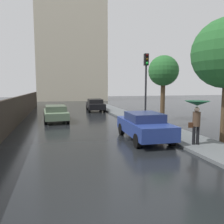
# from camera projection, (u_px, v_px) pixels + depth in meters

# --- Properties ---
(ground) EXTENTS (120.00, 120.00, 0.00)m
(ground) POSITION_uv_depth(u_px,v_px,m) (127.00, 210.00, 4.98)
(ground) COLOR black
(car_black_near_kerb) EXTENTS (2.10, 4.68, 1.38)m
(car_black_near_kerb) POSITION_uv_depth(u_px,v_px,m) (95.00, 105.00, 25.42)
(car_black_near_kerb) COLOR black
(car_black_near_kerb) RESTS_ON ground
(car_green_mid_road) EXTENTS (2.04, 4.55, 1.30)m
(car_green_mid_road) POSITION_uv_depth(u_px,v_px,m) (56.00, 113.00, 17.80)
(car_green_mid_road) COLOR slate
(car_green_mid_road) RESTS_ON ground
(car_blue_far_ahead) EXTENTS (2.04, 4.39, 1.44)m
(car_blue_far_ahead) POSITION_uv_depth(u_px,v_px,m) (144.00, 126.00, 11.55)
(car_blue_far_ahead) COLOR navy
(car_blue_far_ahead) RESTS_ON ground
(pedestrian_with_umbrella_near) EXTENTS (1.11, 1.11, 2.02)m
(pedestrian_with_umbrella_near) POSITION_uv_depth(u_px,v_px,m) (197.00, 110.00, 9.95)
(pedestrian_with_umbrella_near) COLOR black
(pedestrian_with_umbrella_near) RESTS_ON sidewalk_strip
(traffic_light) EXTENTS (0.26, 0.39, 4.79)m
(traffic_light) POSITION_uv_depth(u_px,v_px,m) (146.00, 77.00, 14.33)
(traffic_light) COLOR black
(traffic_light) RESTS_ON sidewalk_strip
(street_tree_near) EXTENTS (2.45, 2.45, 5.32)m
(street_tree_near) POSITION_uv_depth(u_px,v_px,m) (163.00, 72.00, 17.76)
(street_tree_near) COLOR #4C3823
(street_tree_near) RESTS_ON ground
(distant_tower) EXTENTS (14.36, 10.11, 25.98)m
(distant_tower) POSITION_uv_depth(u_px,v_px,m) (72.00, 37.00, 45.52)
(distant_tower) COLOR beige
(distant_tower) RESTS_ON ground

